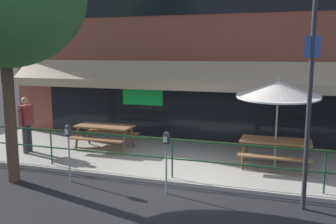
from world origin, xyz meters
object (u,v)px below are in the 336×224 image
Objects in this scene: picnic_table_left at (105,130)px; parking_meter_near at (68,136)px; picnic_table_centre at (275,146)px; parking_meter_far at (166,144)px; patio_umbrella_centre at (278,90)px; street_sign_pole at (310,96)px; pedestrian_walking at (26,122)px.

parking_meter_near reaches higher than picnic_table_left.
picnic_table_left is 1.00× the size of picnic_table_centre.
parking_meter_near and parking_meter_far have the same top height.
parking_meter_far is (-2.23, -2.46, -1.03)m from patio_umbrella_centre.
patio_umbrella_centre is at bearing 105.45° from street_sign_pole.
picnic_table_left is 5.39m from patio_umbrella_centre.
street_sign_pole is (2.89, 0.06, 1.16)m from parking_meter_far.
parking_meter_near is at bearing -179.55° from street_sign_pole.
picnic_table_centre is 3.30m from parking_meter_far.
parking_meter_near is at bearing -32.77° from pedestrian_walking.
street_sign_pole is (7.92, -1.59, 1.25)m from pedestrian_walking.
patio_umbrella_centre is at bearing 6.32° from pedestrian_walking.
picnic_table_centre is 0.40× the size of street_sign_pole.
patio_umbrella_centre is at bearing -2.94° from picnic_table_left.
parking_meter_far is at bearing -18.20° from pedestrian_walking.
street_sign_pole reaches higher than picnic_table_left.
patio_umbrella_centre reaches higher than parking_meter_far.
picnic_table_left and picnic_table_centre have the same top height.
picnic_table_centre is at bearing 26.60° from parking_meter_near.
pedestrian_walking is at bearing -174.20° from picnic_table_centre.
picnic_table_centre is 1.05× the size of pedestrian_walking.
parking_meter_far is (-2.23, -2.39, 0.44)m from picnic_table_centre.
parking_meter_far is at bearing -0.51° from parking_meter_near.
parking_meter_near is (-4.73, -2.43, -1.03)m from patio_umbrella_centre.
street_sign_pole is (0.66, -2.32, 1.60)m from picnic_table_centre.
parking_meter_far is 3.12m from street_sign_pole.
parking_meter_near is at bearing 179.49° from parking_meter_far.
picnic_table_left is 5.19m from picnic_table_centre.
pedestrian_walking reaches higher than picnic_table_left.
picnic_table_centre is at bearing 46.92° from parking_meter_far.
picnic_table_left is at bearing 137.29° from parking_meter_far.
pedestrian_walking is 0.38× the size of street_sign_pole.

